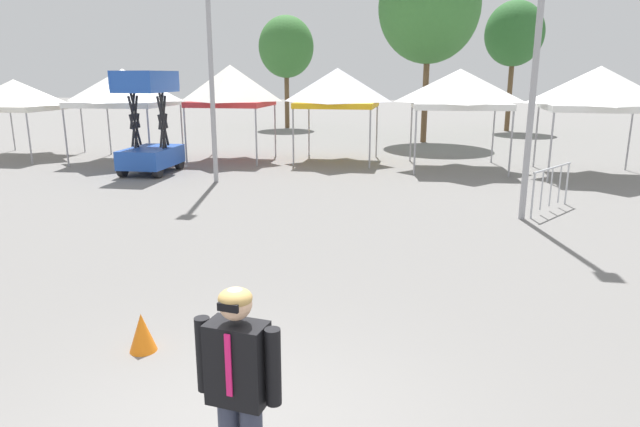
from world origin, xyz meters
The scene contains 15 objects.
canopy_tent_far_right centered at (-14.09, 15.67, 2.43)m, with size 3.49×3.49×3.01m.
canopy_tent_right_of_center centered at (-9.32, 15.35, 2.72)m, with size 3.39×3.39×3.40m.
canopy_tent_behind_left centered at (-5.50, 16.26, 2.79)m, with size 2.80×2.80×3.55m.
canopy_tent_left_of_center centered at (-1.53, 16.61, 2.72)m, with size 2.90×2.90×3.43m.
canopy_tent_behind_right centered at (2.78, 15.72, 2.73)m, with size 3.32×3.32×3.38m.
canopy_tent_behind_center centered at (6.95, 14.93, 2.77)m, with size 3.30×3.30×3.45m.
scissor_lift centered at (-7.24, 13.03, 1.05)m, with size 1.43×2.32×3.30m.
person_foreground centered at (0.23, -0.59, 1.03)m, with size 0.64×0.30×1.78m.
light_pole_near_lift centered at (-4.58, 11.86, 5.00)m, with size 0.36×0.36×8.87m.
light_pole_opposite_side centered at (3.82, 8.81, 4.42)m, with size 0.36×0.36×7.72m.
tree_behind_tents_left centered at (6.59, 29.92, 5.41)m, with size 3.26×3.26×7.23m.
tree_behind_tents_center centered at (-6.50, 29.64, 4.79)m, with size 3.29×3.29×6.63m.
tree_behind_tents_right centered at (1.74, 23.46, 6.24)m, with size 4.68×4.68×8.82m.
crowd_barrier_by_lift centered at (4.60, 9.70, 0.75)m, with size 1.23×1.76×1.08m.
traffic_cone_near_barrier centered at (-1.69, 1.58, 0.24)m, with size 0.32×0.32×0.47m, color orange.
Camera 1 is at (1.39, -3.91, 3.17)m, focal length 30.93 mm.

